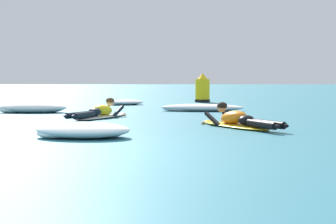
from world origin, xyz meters
name	(u,v)px	position (x,y,z in m)	size (l,w,h in m)	color
ground_plane	(106,108)	(0.00, 10.00, 0.00)	(120.00, 120.00, 0.00)	#2D6B7A
surfer_near	(238,121)	(3.40, 3.27, 0.14)	(1.53, 2.36, 0.54)	yellow
surfer_far	(100,113)	(0.34, 5.61, 0.14)	(1.44, 2.48, 0.54)	white
whitewater_front	(83,130)	(0.56, 1.64, 0.12)	(1.70, 1.14, 0.27)	white
whitewater_mid_left	(125,102)	(0.51, 11.66, 0.09)	(1.61, 1.26, 0.20)	white
whitewater_mid_right	(32,108)	(-1.83, 7.63, 0.14)	(2.00, 0.92, 0.29)	white
whitewater_back	(202,108)	(3.08, 8.18, 0.10)	(2.54, 1.05, 0.22)	white
channel_marker_buoy	(202,90)	(3.55, 13.62, 0.49)	(0.62, 0.62, 1.19)	yellow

